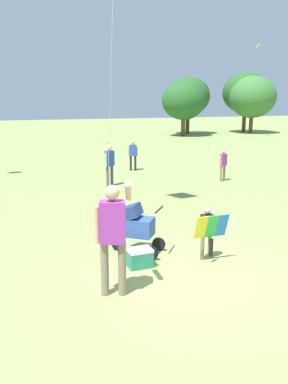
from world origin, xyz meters
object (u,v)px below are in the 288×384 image
at_px(person_sitting_far, 133,153).
at_px(stroller, 136,224).
at_px(person_red_shirt, 223,163).
at_px(person_adult_flyer, 113,230).
at_px(person_kid_running, 110,162).
at_px(child_with_butterfly_kite, 208,229).
at_px(cooler_box, 140,258).

bearing_deg(person_sitting_far, stroller, -109.37).
bearing_deg(person_red_shirt, person_adult_flyer, -132.43).
bearing_deg(person_kid_running, child_with_butterfly_kite, -91.41).
height_order(child_with_butterfly_kite, cooler_box, child_with_butterfly_kite).
xyz_separation_m(person_adult_flyer, person_kid_running, (2.27, 7.91, -0.20)).
bearing_deg(person_sitting_far, person_adult_flyer, -111.28).
distance_m(child_with_butterfly_kite, stroller, 1.42).
relative_size(child_with_butterfly_kite, cooler_box, 2.35).
relative_size(person_red_shirt, cooler_box, 2.72).
bearing_deg(stroller, person_sitting_far, 70.63).
xyz_separation_m(person_adult_flyer, person_sitting_far, (4.15, 10.67, -0.30)).
bearing_deg(person_kid_running, cooler_box, -102.07).
bearing_deg(person_adult_flyer, person_sitting_far, 68.72).
bearing_deg(person_red_shirt, person_sitting_far, 124.68).
xyz_separation_m(person_adult_flyer, cooler_box, (0.77, 0.86, -0.91)).
distance_m(stroller, person_sitting_far, 9.69).
height_order(person_adult_flyer, person_sitting_far, person_adult_flyer).
distance_m(person_red_shirt, cooler_box, 8.60).
bearing_deg(stroller, person_adult_flyer, -121.67).
bearing_deg(person_sitting_far, cooler_box, -109.05).
bearing_deg(person_sitting_far, child_with_butterfly_kite, -101.66).
distance_m(person_adult_flyer, person_kid_running, 8.23).
bearing_deg(person_adult_flyer, child_with_butterfly_kite, 18.30).
xyz_separation_m(person_sitting_far, cooler_box, (-3.39, -9.81, -0.61)).
bearing_deg(person_adult_flyer, person_red_shirt, 47.57).
height_order(child_with_butterfly_kite, stroller, child_with_butterfly_kite).
distance_m(stroller, person_kid_running, 6.52).
bearing_deg(person_kid_running, stroller, -101.80).
distance_m(stroller, cooler_box, 0.81).
height_order(stroller, person_sitting_far, person_sitting_far).
distance_m(person_red_shirt, person_sitting_far, 4.24).
xyz_separation_m(stroller, cooler_box, (-0.17, -0.67, -0.43)).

